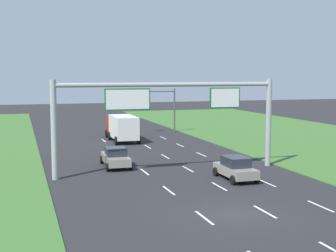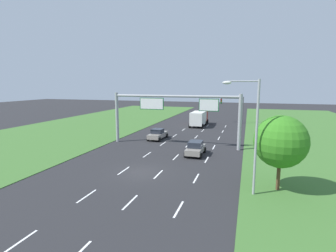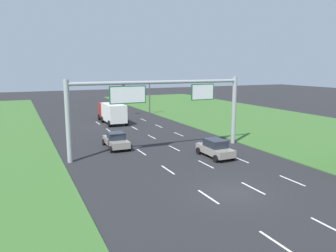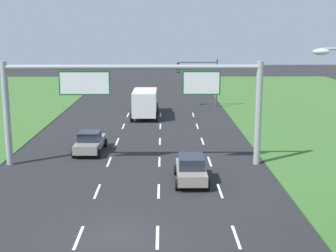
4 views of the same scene
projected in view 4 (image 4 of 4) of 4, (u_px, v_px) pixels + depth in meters
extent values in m
plane|color=#262628|center=(118.00, 237.00, 20.72)|extent=(200.00, 200.00, 0.00)
cube|color=white|center=(79.00, 237.00, 20.70)|extent=(0.14, 2.40, 0.01)
cube|color=white|center=(97.00, 191.00, 26.57)|extent=(0.14, 2.40, 0.01)
cube|color=white|center=(109.00, 162.00, 32.45)|extent=(0.14, 2.40, 0.01)
cube|color=white|center=(117.00, 141.00, 38.32)|extent=(0.14, 2.40, 0.01)
cube|color=white|center=(123.00, 126.00, 44.19)|extent=(0.14, 2.40, 0.01)
cube|color=white|center=(128.00, 115.00, 50.06)|extent=(0.14, 2.40, 0.01)
cube|color=white|center=(157.00, 237.00, 20.74)|extent=(0.14, 2.40, 0.01)
cube|color=white|center=(159.00, 191.00, 26.61)|extent=(0.14, 2.40, 0.01)
cube|color=white|center=(159.00, 162.00, 32.48)|extent=(0.14, 2.40, 0.01)
cube|color=white|center=(160.00, 141.00, 38.36)|extent=(0.14, 2.40, 0.01)
cube|color=white|center=(160.00, 126.00, 44.23)|extent=(0.14, 2.40, 0.01)
cube|color=white|center=(161.00, 115.00, 50.10)|extent=(0.14, 2.40, 0.01)
cube|color=white|center=(236.00, 237.00, 20.78)|extent=(0.14, 2.40, 0.01)
cube|color=white|center=(220.00, 191.00, 26.65)|extent=(0.14, 2.40, 0.01)
cube|color=white|center=(210.00, 161.00, 32.52)|extent=(0.14, 2.40, 0.01)
cube|color=white|center=(202.00, 141.00, 38.39)|extent=(0.14, 2.40, 0.01)
cube|color=white|center=(197.00, 126.00, 44.27)|extent=(0.14, 2.40, 0.01)
cube|color=white|center=(193.00, 115.00, 50.14)|extent=(0.14, 2.40, 0.01)
cube|color=gray|center=(191.00, 172.00, 28.07)|extent=(1.71, 4.02, 0.63)
cube|color=#232833|center=(191.00, 162.00, 27.90)|extent=(1.50, 2.00, 0.68)
cylinder|color=black|center=(176.00, 170.00, 29.55)|extent=(0.22, 0.64, 0.64)
cylinder|color=black|center=(203.00, 170.00, 29.56)|extent=(0.22, 0.64, 0.64)
cylinder|color=black|center=(177.00, 185.00, 26.69)|extent=(0.22, 0.64, 0.64)
cylinder|color=black|center=(208.00, 185.00, 26.71)|extent=(0.22, 0.64, 0.64)
cube|color=gray|center=(90.00, 144.00, 34.90)|extent=(1.86, 4.44, 0.62)
cube|color=#232833|center=(90.00, 136.00, 34.66)|extent=(1.58, 1.85, 0.63)
cylinder|color=black|center=(83.00, 143.00, 36.59)|extent=(0.24, 0.65, 0.64)
cylinder|color=black|center=(105.00, 143.00, 36.56)|extent=(0.24, 0.65, 0.64)
cylinder|color=black|center=(74.00, 154.00, 33.37)|extent=(0.24, 0.65, 0.64)
cylinder|color=black|center=(99.00, 154.00, 33.34)|extent=(0.24, 0.65, 0.64)
cube|color=#B21E19|center=(146.00, 98.00, 51.69)|extent=(2.22, 2.12, 2.20)
cube|color=silver|center=(145.00, 102.00, 47.93)|extent=(2.40, 5.26, 2.41)
cylinder|color=black|center=(137.00, 107.00, 52.40)|extent=(0.29, 0.90, 0.90)
cylinder|color=black|center=(157.00, 107.00, 52.41)|extent=(0.29, 0.90, 0.90)
cylinder|color=black|center=(135.00, 110.00, 50.15)|extent=(0.29, 0.90, 0.90)
cylinder|color=black|center=(157.00, 110.00, 50.16)|extent=(0.29, 0.90, 0.90)
cylinder|color=black|center=(132.00, 117.00, 46.19)|extent=(0.29, 0.90, 0.90)
cylinder|color=black|center=(156.00, 117.00, 46.20)|extent=(0.29, 0.90, 0.90)
cylinder|color=#9EA0A5|center=(7.00, 114.00, 31.09)|extent=(0.44, 0.44, 7.00)
cylinder|color=#9EA0A5|center=(258.00, 113.00, 31.27)|extent=(0.44, 0.44, 7.00)
cylinder|color=#9EA0A5|center=(132.00, 67.00, 30.54)|extent=(16.80, 0.32, 0.32)
cube|color=#0C5B28|center=(85.00, 83.00, 30.73)|extent=(3.36, 0.12, 1.58)
cube|color=white|center=(84.00, 83.00, 30.66)|extent=(3.20, 0.01, 1.42)
cube|color=#0C5B28|center=(201.00, 83.00, 30.81)|extent=(2.50, 0.12, 1.58)
cube|color=white|center=(202.00, 83.00, 30.74)|extent=(2.34, 0.01, 1.42)
cylinder|color=#47494F|center=(217.00, 83.00, 54.39)|extent=(0.20, 0.20, 5.60)
cylinder|color=#47494F|center=(198.00, 62.00, 53.87)|extent=(4.50, 0.14, 0.14)
cube|color=black|center=(178.00, 68.00, 53.98)|extent=(0.32, 0.36, 1.10)
sphere|color=red|center=(178.00, 65.00, 53.70)|extent=(0.22, 0.22, 0.22)
sphere|color=orange|center=(178.00, 68.00, 53.78)|extent=(0.22, 0.22, 0.22)
sphere|color=green|center=(178.00, 71.00, 53.86)|extent=(0.22, 0.22, 0.22)
ellipsoid|color=silver|center=(321.00, 52.00, 16.99)|extent=(0.64, 0.32, 0.24)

